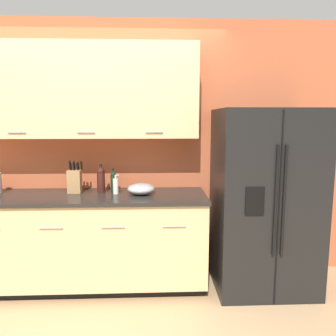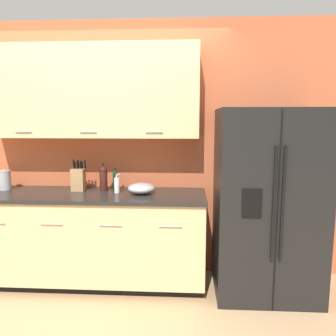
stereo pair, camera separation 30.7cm
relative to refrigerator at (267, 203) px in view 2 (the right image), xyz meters
The scene contains 9 objects.
wall_back 1.76m from the refrigerator, 168.16° to the left, with size 10.00×0.39×2.60m.
counter_unit 1.71m from the refrigerator, behind, with size 2.22×0.64×0.92m.
refrigerator is the anchor object (origin of this frame).
knife_block 1.83m from the refrigerator, behind, with size 0.14×0.11×0.32m.
wine_bottle 1.58m from the refrigerator, behind, with size 0.08×0.08×0.27m.
soap_dispenser 1.42m from the refrigerator, behind, with size 0.06×0.05×0.18m.
oil_bottle 1.47m from the refrigerator, behind, with size 0.05×0.05×0.23m.
steel_canister 2.58m from the refrigerator, behind, with size 0.12×0.12×0.21m.
mixing_bowl 1.18m from the refrigerator, behind, with size 0.26×0.26×0.10m.
Camera 2 is at (0.84, -2.14, 1.62)m, focal length 35.00 mm.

